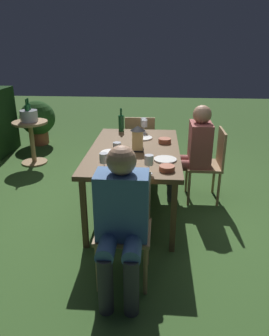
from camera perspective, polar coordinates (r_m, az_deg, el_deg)
ground_plane at (r=3.70m, az=0.00°, el=-7.54°), size 16.00×16.00×0.00m
dining_table at (r=3.41m, az=0.00°, el=2.60°), size 1.60×0.94×0.75m
chair_side_left_b at (r=3.86m, az=13.30°, el=1.11°), size 0.42×0.40×0.87m
person_in_rust at (r=3.79m, az=10.57°, el=3.35°), size 0.38×0.47×1.15m
chair_head_far at (r=4.47m, az=1.02°, el=4.52°), size 0.40×0.42×0.87m
chair_head_near at (r=2.55m, az=-1.81°, el=-9.46°), size 0.40×0.42×0.87m
person_in_blue at (r=2.30m, az=-2.37°, el=-8.73°), size 0.48×0.38×1.15m
lantern_centerpiece at (r=3.29m, az=0.59°, el=5.58°), size 0.15×0.15×0.27m
green_bottle_on_table at (r=4.05m, az=-2.40°, el=8.09°), size 0.07×0.07×0.29m
wine_glass_a at (r=3.05m, az=-3.14°, el=3.65°), size 0.08×0.08×0.17m
wine_glass_b at (r=4.04m, az=1.64°, el=8.18°), size 0.08×0.08×0.17m
wine_glass_c at (r=3.95m, az=1.77°, el=7.85°), size 0.08×0.08×0.17m
wine_glass_d at (r=2.76m, az=-5.49°, el=1.61°), size 0.08×0.08×0.17m
wine_glass_e at (r=2.70m, az=2.59°, el=1.27°), size 0.08×0.08×0.17m
plate_a at (r=3.76m, az=1.47°, el=5.41°), size 0.22×0.22×0.01m
plate_b at (r=3.07m, az=5.51°, el=1.53°), size 0.22×0.22×0.01m
plate_c at (r=3.25m, az=-4.26°, el=2.77°), size 0.21×0.21×0.01m
bowl_olives at (r=2.81m, az=5.82°, el=-0.01°), size 0.14×0.14×0.05m
bowl_bread at (r=3.59m, az=5.41°, el=4.90°), size 0.14×0.14×0.05m
side_table at (r=5.21m, az=-17.93°, el=5.50°), size 0.53×0.53×0.67m
ice_bucket at (r=5.14m, az=-18.36°, el=9.01°), size 0.26×0.26×0.34m
potted_plant_by_hedge at (r=6.25m, az=-16.67°, el=8.33°), size 0.59×0.59×0.79m
potted_plant_corner at (r=6.20m, az=-16.95°, el=8.27°), size 0.62×0.62×0.81m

